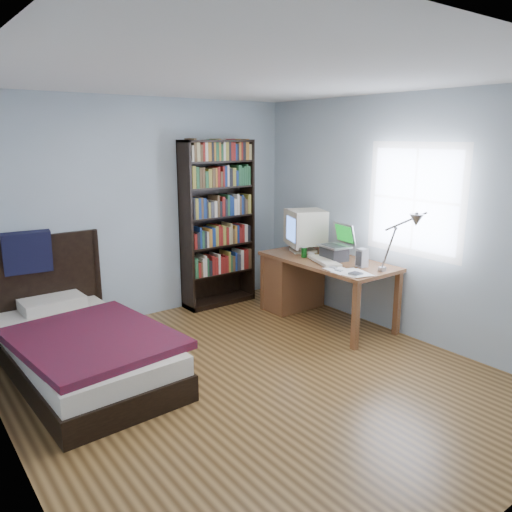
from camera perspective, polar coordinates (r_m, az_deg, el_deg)
name	(u,v)px	position (r m, az deg, el deg)	size (l,w,h in m)	color
room	(258,239)	(4.07, 0.26, 1.95)	(4.20, 4.24, 2.50)	#4D3216
desk	(301,278)	(6.02, 5.11, -2.50)	(0.75, 1.57, 0.73)	brown
crt_monitor	(304,228)	(5.93, 5.55, 3.22)	(0.58, 0.53, 0.51)	beige
laptop	(335,250)	(5.59, 9.07, 0.67)	(0.36, 0.36, 0.40)	#2D2D30
desk_lamp	(411,226)	(4.80, 17.29, 3.29)	(0.26, 0.57, 0.67)	#99999E
keyboard	(324,261)	(5.49, 7.80, -0.56)	(0.19, 0.49, 0.03)	beige
speaker	(362,258)	(5.35, 12.03, -0.20)	(0.10, 0.10, 0.19)	#99999C
soda_can	(304,252)	(5.68, 5.51, 0.41)	(0.06, 0.06, 0.11)	#083C0C
mouse	(311,254)	(5.80, 6.33, 0.24)	(0.06, 0.10, 0.04)	silver
phone_silver	(332,267)	(5.26, 8.72, -1.29)	(0.05, 0.10, 0.02)	#B1B1B6
phone_grey	(339,270)	(5.15, 9.44, -1.64)	(0.04, 0.08, 0.02)	#99999C
external_drive	(356,274)	(5.03, 11.34, -2.05)	(0.11, 0.11, 0.02)	#99999C
bookshelf	(218,224)	(6.16, -4.38, 3.67)	(0.91, 0.30, 2.03)	black
bed	(78,344)	(4.83, -19.68, -9.42)	(1.29, 2.20, 1.16)	black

